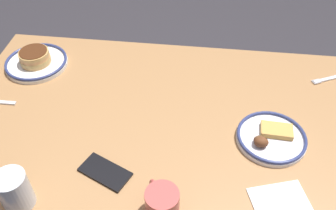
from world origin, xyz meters
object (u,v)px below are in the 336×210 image
Objects in this scene: drinking_glass at (15,192)px; cell_phone at (105,172)px; plate_center_pancakes at (36,61)px; paper_napkin at (282,207)px; plate_near_main at (271,137)px; coffee_mug at (162,203)px; fork_near at (335,77)px.

cell_phone is at bearing -149.17° from drinking_glass.
plate_center_pancakes is 1.00m from paper_napkin.
plate_center_pancakes is at bearing -17.88° from plate_near_main.
paper_napkin is at bearing -174.30° from drinking_glass.
cell_phone is at bearing 20.72° from plate_near_main.
coffee_mug is 0.83m from fork_near.
plate_center_pancakes is 1.27× the size of fork_near.
cell_phone is at bearing -30.04° from coffee_mug.
paper_napkin is at bearing -170.68° from coffee_mug.
plate_center_pancakes is at bearing -72.72° from drinking_glass.
coffee_mug reaches higher than plate_center_pancakes.
plate_near_main reaches higher than paper_napkin.
plate_near_main is 0.74m from drinking_glass.
plate_near_main reaches higher than fork_near.
fork_near is (-0.93, -0.63, -0.05)m from drinking_glass.
plate_near_main is 0.23m from paper_napkin.
plate_near_main is 1.96× the size of coffee_mug.
plate_near_main is at bearing -86.54° from paper_napkin.
coffee_mug is at bearing 134.93° from plate_center_pancakes.
cell_phone is (0.18, -0.10, -0.04)m from coffee_mug.
plate_near_main is at bearing -134.80° from cell_phone.
drinking_glass is at bearing 23.90° from plate_near_main.
plate_center_pancakes is (0.85, -0.27, 0.01)m from plate_near_main.
coffee_mug is 0.98× the size of drinking_glass.
coffee_mug is (-0.55, 0.55, 0.02)m from plate_center_pancakes.
drinking_glass is at bearing 5.70° from paper_napkin.
plate_near_main is 1.17× the size of fork_near.
plate_center_pancakes is 0.60m from drinking_glass.
cell_phone reaches higher than paper_napkin.
coffee_mug reaches higher than cell_phone.
plate_center_pancakes is at bearing -25.72° from cell_phone.
fork_near is (-1.11, -0.06, -0.02)m from plate_center_pancakes.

